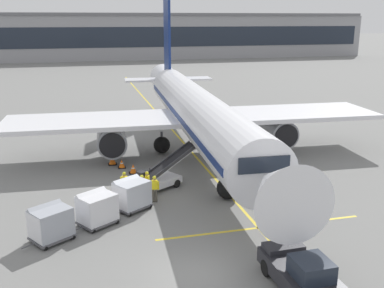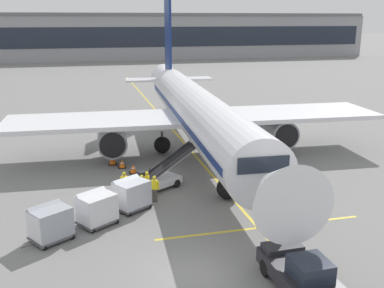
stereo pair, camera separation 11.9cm
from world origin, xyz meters
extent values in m
plane|color=slate|center=(0.00, 0.00, 0.00)|extent=(600.00, 600.00, 0.00)
cylinder|color=white|center=(4.80, 17.49, 3.78)|extent=(5.44, 31.45, 3.77)
cube|color=navy|center=(4.80, 17.49, 3.78)|extent=(5.41, 30.21, 0.45)
cone|color=white|center=(3.86, -0.02, 3.78)|extent=(3.78, 3.95, 3.58)
cone|color=white|center=(5.80, 36.12, 4.07)|extent=(3.52, 6.19, 3.20)
cube|color=white|center=(-3.33, 18.70, 3.22)|extent=(15.18, 7.04, 0.36)
cylinder|color=#93969E|center=(-2.27, 18.02, 1.87)|extent=(2.55, 4.19, 2.34)
cylinder|color=black|center=(-2.38, 15.94, 1.87)|extent=(1.99, 0.23, 1.99)
cube|color=white|center=(13.02, 17.83, 3.22)|extent=(15.18, 7.04, 0.36)
cylinder|color=#93969E|center=(11.89, 17.26, 1.87)|extent=(2.55, 4.19, 2.34)
cylinder|color=black|center=(11.77, 15.18, 1.87)|extent=(1.99, 0.23, 1.99)
cube|color=navy|center=(5.72, 34.62, 9.23)|extent=(0.48, 3.77, 9.39)
cube|color=white|center=(5.70, 34.32, 4.35)|extent=(10.23, 3.04, 0.20)
cube|color=#1E2633|center=(4.00, 2.61, 4.35)|extent=(2.72, 1.83, 0.83)
cylinder|color=#47474C|center=(4.30, 8.11, 1.31)|extent=(0.22, 0.22, 1.18)
sphere|color=black|center=(4.30, 8.11, 0.72)|extent=(1.44, 1.44, 1.44)
cylinder|color=#47474C|center=(2.06, 19.20, 1.31)|extent=(0.22, 0.22, 1.18)
sphere|color=black|center=(2.06, 19.20, 0.72)|extent=(1.44, 1.44, 1.44)
cylinder|color=#47474C|center=(7.71, 18.90, 1.31)|extent=(0.22, 0.22, 1.18)
sphere|color=black|center=(7.71, 18.90, 0.72)|extent=(1.44, 1.44, 1.44)
cube|color=silver|center=(0.13, 10.88, 0.50)|extent=(3.74, 3.14, 0.44)
cube|color=black|center=(-0.85, 10.70, 1.07)|extent=(0.80, 0.79, 0.70)
cylinder|color=#333338|center=(-0.27, 11.06, 1.12)|extent=(0.08, 0.08, 0.80)
cube|color=silver|center=(1.21, 11.54, 1.57)|extent=(4.71, 3.36, 1.85)
cube|color=black|center=(1.21, 11.54, 1.66)|extent=(4.52, 3.16, 1.71)
cube|color=#333338|center=(1.44, 11.17, 1.69)|extent=(4.21, 2.60, 1.90)
cube|color=#333338|center=(0.98, 11.92, 1.69)|extent=(4.21, 2.60, 1.90)
cylinder|color=black|center=(1.53, 10.87, 0.28)|extent=(0.58, 0.46, 0.56)
cylinder|color=black|center=(0.77, 12.13, 0.28)|extent=(0.58, 0.46, 0.56)
cylinder|color=black|center=(-0.50, 9.63, 0.28)|extent=(0.58, 0.46, 0.56)
cylinder|color=black|center=(-1.27, 10.89, 0.28)|extent=(0.58, 0.46, 0.56)
cube|color=#515156|center=(-1.87, 7.95, 0.21)|extent=(2.55, 2.43, 0.12)
cylinder|color=#4C4C51|center=(-3.00, 7.22, 0.20)|extent=(0.63, 0.44, 0.07)
cube|color=silver|center=(-1.87, 7.95, 1.02)|extent=(2.41, 2.29, 1.50)
cube|color=silver|center=(-2.09, 8.30, 1.54)|extent=(2.01, 1.69, 0.74)
cube|color=silver|center=(-2.68, 7.43, 1.02)|extent=(0.80, 1.23, 1.38)
sphere|color=black|center=(-2.91, 8.09, 0.15)|extent=(0.30, 0.30, 0.30)
sphere|color=black|center=(-2.17, 6.95, 0.15)|extent=(0.30, 0.30, 0.30)
sphere|color=black|center=(-1.56, 8.96, 0.15)|extent=(0.30, 0.30, 0.30)
sphere|color=black|center=(-0.82, 7.81, 0.15)|extent=(0.30, 0.30, 0.30)
cube|color=#515156|center=(-4.01, 6.31, 0.21)|extent=(2.55, 2.43, 0.12)
cylinder|color=#4C4C51|center=(-5.14, 5.58, 0.20)|extent=(0.63, 0.44, 0.07)
cube|color=silver|center=(-4.01, 6.31, 1.02)|extent=(2.41, 2.29, 1.50)
cube|color=silver|center=(-4.23, 6.66, 1.54)|extent=(2.01, 1.69, 0.74)
cube|color=silver|center=(-4.82, 5.79, 1.02)|extent=(0.80, 1.23, 1.38)
sphere|color=black|center=(-5.05, 6.45, 0.15)|extent=(0.30, 0.30, 0.30)
sphere|color=black|center=(-4.31, 5.30, 0.15)|extent=(0.30, 0.30, 0.30)
sphere|color=black|center=(-3.70, 7.31, 0.15)|extent=(0.30, 0.30, 0.30)
sphere|color=black|center=(-2.97, 6.17, 0.15)|extent=(0.30, 0.30, 0.30)
cube|color=#515156|center=(-6.43, 5.00, 0.21)|extent=(2.55, 2.43, 0.12)
cylinder|color=#4C4C51|center=(-7.56, 4.27, 0.20)|extent=(0.63, 0.44, 0.07)
cube|color=#9EA3AD|center=(-6.43, 5.00, 1.02)|extent=(2.41, 2.29, 1.50)
cube|color=#9EA3AD|center=(-6.65, 5.35, 1.54)|extent=(2.01, 1.69, 0.74)
cube|color=silver|center=(-7.24, 4.48, 1.02)|extent=(0.80, 1.23, 1.38)
sphere|color=black|center=(-7.47, 5.14, 0.15)|extent=(0.30, 0.30, 0.30)
sphere|color=black|center=(-6.73, 4.00, 0.15)|extent=(0.30, 0.30, 0.30)
sphere|color=black|center=(-6.12, 6.01, 0.15)|extent=(0.30, 0.30, 0.30)
sphere|color=black|center=(-5.39, 4.86, 0.15)|extent=(0.30, 0.30, 0.30)
cube|color=#232328|center=(4.09, -2.20, 0.68)|extent=(2.21, 4.45, 0.70)
cube|color=#1E2633|center=(4.11, -2.97, 1.43)|extent=(1.51, 1.58, 0.80)
cube|color=#28282D|center=(4.05, -0.55, 1.15)|extent=(1.81, 1.01, 0.24)
cylinder|color=black|center=(4.98, -0.81, 0.38)|extent=(0.30, 0.77, 0.76)
cylinder|color=black|center=(3.13, -0.86, 0.38)|extent=(0.30, 0.77, 0.76)
cylinder|color=black|center=(-2.19, 10.01, 0.43)|extent=(0.15, 0.15, 0.86)
cylinder|color=black|center=(-2.02, 9.94, 0.43)|extent=(0.15, 0.15, 0.86)
cube|color=yellow|center=(-2.10, 9.98, 1.15)|extent=(0.44, 0.37, 0.58)
cube|color=white|center=(-2.05, 10.09, 1.15)|extent=(0.32, 0.15, 0.08)
sphere|color=#9E7051|center=(-2.10, 9.98, 1.56)|extent=(0.21, 0.21, 0.21)
sphere|color=yellow|center=(-2.10, 9.98, 1.63)|extent=(0.23, 0.23, 0.23)
cylinder|color=yellow|center=(-2.32, 10.07, 1.10)|extent=(0.09, 0.09, 0.56)
cylinder|color=yellow|center=(-1.88, 9.88, 1.10)|extent=(0.09, 0.09, 0.56)
cylinder|color=#514C42|center=(-0.43, 8.76, 0.43)|extent=(0.15, 0.15, 0.86)
cylinder|color=#514C42|center=(-0.26, 8.72, 0.43)|extent=(0.15, 0.15, 0.86)
cube|color=yellow|center=(-0.34, 8.74, 1.15)|extent=(0.43, 0.33, 0.58)
cube|color=white|center=(-0.31, 8.86, 1.15)|extent=(0.33, 0.09, 0.08)
sphere|color=#9E7051|center=(-0.34, 8.74, 1.56)|extent=(0.21, 0.21, 0.21)
sphere|color=yellow|center=(-0.34, 8.74, 1.63)|extent=(0.23, 0.23, 0.23)
cylinder|color=yellow|center=(-0.58, 8.80, 1.10)|extent=(0.09, 0.09, 0.56)
cylinder|color=yellow|center=(-0.11, 8.68, 1.10)|extent=(0.09, 0.09, 0.56)
cylinder|color=#333847|center=(-0.71, 9.60, 0.43)|extent=(0.15, 0.15, 0.86)
cylinder|color=#333847|center=(-0.64, 9.77, 0.43)|extent=(0.15, 0.15, 0.86)
cube|color=yellow|center=(-0.67, 9.68, 1.15)|extent=(0.36, 0.44, 0.58)
cube|color=white|center=(-0.79, 9.73, 1.15)|extent=(0.14, 0.32, 0.08)
sphere|color=#9E7051|center=(-0.67, 9.68, 1.56)|extent=(0.21, 0.21, 0.21)
sphere|color=yellow|center=(-0.67, 9.68, 1.63)|extent=(0.23, 0.23, 0.23)
cylinder|color=yellow|center=(-0.76, 9.46, 1.10)|extent=(0.09, 0.09, 0.56)
cylinder|color=yellow|center=(-0.58, 9.91, 1.10)|extent=(0.09, 0.09, 0.56)
cylinder|color=black|center=(-1.15, 9.03, 0.43)|extent=(0.15, 0.15, 0.86)
cylinder|color=black|center=(-1.03, 9.16, 0.43)|extent=(0.15, 0.15, 0.86)
cube|color=orange|center=(-1.09, 9.10, 1.15)|extent=(0.43, 0.44, 0.58)
cube|color=white|center=(-1.18, 9.18, 1.15)|extent=(0.24, 0.26, 0.08)
sphere|color=tan|center=(-1.09, 9.10, 1.56)|extent=(0.21, 0.21, 0.21)
sphere|color=yellow|center=(-1.09, 9.10, 1.63)|extent=(0.23, 0.23, 0.23)
cylinder|color=orange|center=(-1.25, 8.92, 1.10)|extent=(0.09, 0.09, 0.56)
cylinder|color=orange|center=(-0.92, 9.27, 1.10)|extent=(0.09, 0.09, 0.56)
cube|color=black|center=(-2.36, 17.05, 0.03)|extent=(0.69, 0.69, 0.05)
cone|color=orange|center=(-2.36, 17.05, 0.41)|extent=(0.55, 0.55, 0.72)
cylinder|color=white|center=(-2.36, 17.05, 0.45)|extent=(0.30, 0.30, 0.09)
cube|color=black|center=(-1.71, 16.01, 0.03)|extent=(0.60, 0.60, 0.05)
cone|color=orange|center=(-1.71, 16.01, 0.36)|extent=(0.48, 0.48, 0.63)
cylinder|color=white|center=(-1.71, 16.01, 0.40)|extent=(0.26, 0.26, 0.08)
cube|color=black|center=(-1.01, 14.53, 0.03)|extent=(0.63, 0.63, 0.05)
cone|color=orange|center=(-1.01, 14.53, 0.38)|extent=(0.51, 0.51, 0.67)
cylinder|color=white|center=(-1.01, 14.53, 0.42)|extent=(0.28, 0.28, 0.08)
cube|color=yellow|center=(4.62, 17.49, 0.00)|extent=(0.20, 110.00, 0.01)
cube|color=yellow|center=(4.80, 3.67, 0.00)|extent=(12.00, 0.20, 0.01)
cube|color=#939399|center=(14.12, 115.22, 6.03)|extent=(134.36, 14.28, 12.06)
cube|color=#1E2633|center=(14.12, 108.03, 6.33)|extent=(130.33, 0.10, 5.43)
cube|color=slate|center=(14.12, 113.79, 12.41)|extent=(133.01, 12.14, 0.70)
camera|label=1|loc=(-4.56, -17.34, 11.22)|focal=41.77mm
camera|label=2|loc=(-4.44, -17.37, 11.22)|focal=41.77mm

